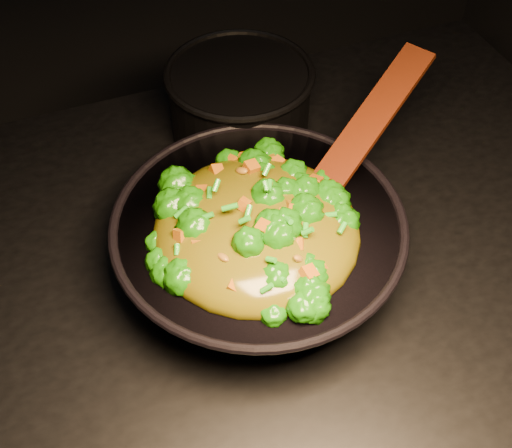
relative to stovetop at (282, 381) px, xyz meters
name	(u,v)px	position (x,y,z in m)	size (l,w,h in m)	color
stovetop	(282,381)	(0.00, 0.00, 0.00)	(1.20, 0.90, 0.90)	black
wok	(259,247)	(-0.06, -0.03, 0.51)	(0.39, 0.39, 0.11)	black
stir_fry	(256,209)	(-0.07, -0.05, 0.61)	(0.28, 0.28, 0.10)	#1C6C07
spatula	(361,134)	(0.11, 0.03, 0.61)	(0.32, 0.05, 0.01)	#3D1208
back_pot	(240,103)	(0.02, 0.27, 0.52)	(0.24, 0.24, 0.14)	black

